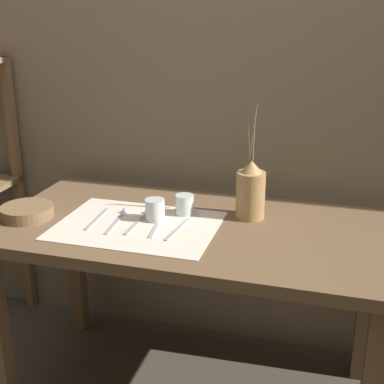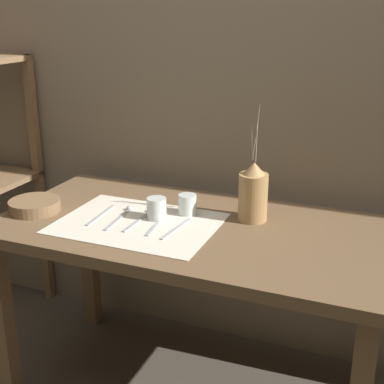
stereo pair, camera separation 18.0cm
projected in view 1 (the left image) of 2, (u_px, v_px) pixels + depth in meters
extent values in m
cube|color=#7A6B56|center=(224.00, 64.00, 2.09)|extent=(7.00, 0.06, 2.40)
cube|color=brown|center=(191.00, 230.00, 1.85)|extent=(1.36, 0.69, 0.04)
cube|color=brown|center=(76.00, 263.00, 2.38)|extent=(0.06, 0.06, 0.66)
cube|color=brown|center=(366.00, 303.00, 2.06)|extent=(0.06, 0.06, 0.66)
cube|color=brown|center=(19.00, 191.00, 2.47)|extent=(0.04, 0.04, 1.21)
cube|color=beige|center=(137.00, 225.00, 1.83)|extent=(0.54, 0.41, 0.00)
cylinder|color=#A87F4C|center=(250.00, 195.00, 1.88)|extent=(0.10, 0.10, 0.17)
cone|color=#A87F4C|center=(252.00, 166.00, 1.84)|extent=(0.08, 0.08, 0.04)
cylinder|color=#847056|center=(249.00, 141.00, 1.83)|extent=(0.01, 0.02, 0.13)
cylinder|color=#847056|center=(254.00, 136.00, 1.81)|extent=(0.00, 0.01, 0.17)
cylinder|color=#847056|center=(253.00, 132.00, 1.81)|extent=(0.03, 0.02, 0.20)
cylinder|color=brown|center=(27.00, 212.00, 1.90)|extent=(0.19, 0.19, 0.04)
cylinder|color=silver|center=(155.00, 209.00, 1.86)|extent=(0.07, 0.07, 0.08)
cylinder|color=silver|center=(185.00, 205.00, 1.91)|extent=(0.07, 0.07, 0.07)
cube|color=#A8A8AD|center=(97.00, 219.00, 1.88)|extent=(0.03, 0.20, 0.00)
cube|color=#A8A8AD|center=(116.00, 223.00, 1.84)|extent=(0.03, 0.20, 0.00)
sphere|color=#A8A8AD|center=(125.00, 211.00, 1.94)|extent=(0.02, 0.02, 0.02)
cube|color=#A8A8AD|center=(137.00, 223.00, 1.84)|extent=(0.01, 0.20, 0.00)
sphere|color=#A8A8AD|center=(148.00, 212.00, 1.93)|extent=(0.02, 0.02, 0.02)
cube|color=#A8A8AD|center=(157.00, 226.00, 1.82)|extent=(0.04, 0.20, 0.00)
cube|color=#A8A8AD|center=(178.00, 229.00, 1.79)|extent=(0.03, 0.20, 0.00)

